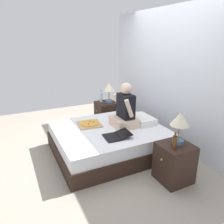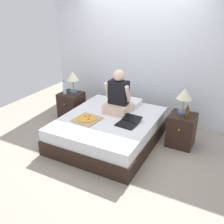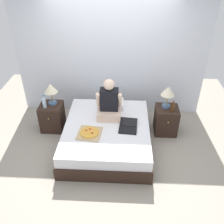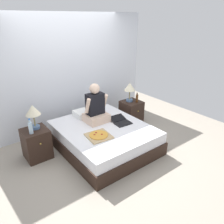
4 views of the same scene
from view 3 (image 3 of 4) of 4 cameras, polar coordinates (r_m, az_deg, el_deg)
The scene contains 13 objects.
ground_plane at distance 4.87m, azimuth -1.13°, elevation -7.42°, with size 5.96×5.96×0.00m, color #9E9384.
wall_back at distance 5.32m, azimuth -0.32°, elevation 12.28°, with size 3.96×0.12×2.50m, color silver.
bed at distance 4.72m, azimuth -1.16°, elevation -5.35°, with size 1.59×1.88×0.46m.
nightstand_left at distance 5.26m, azimuth -13.51°, elevation -1.04°, with size 0.44×0.47×0.56m.
lamp_on_left_nightstand at distance 4.98m, azimuth -13.84°, elevation 5.02°, with size 0.26×0.26×0.45m.
water_bottle at distance 5.00m, azimuth -15.23°, elevation 2.09°, with size 0.07×0.07×0.28m.
nightstand_right at distance 5.13m, azimuth 12.22°, elevation -1.81°, with size 0.44×0.47×0.56m.
lamp_on_right_nightstand at distance 4.85m, azimuth 12.65°, elevation 4.39°, with size 0.26×0.26×0.45m.
beer_bottle at distance 4.86m, azimuth 13.71°, elevation 1.10°, with size 0.06×0.06×0.23m.
pillow at distance 5.08m, azimuth -0.35°, elevation 1.90°, with size 0.52×0.34×0.12m, color white.
person_seated at distance 4.66m, azimuth -0.65°, elevation 1.92°, with size 0.47×0.40×0.78m.
laptop at distance 4.50m, azimuth 3.68°, elevation -3.54°, with size 0.35×0.44×0.07m.
pizza_box at distance 4.39m, azimuth -5.16°, elevation -4.80°, with size 0.44×0.44×0.05m.
Camera 3 is at (0.28, -3.64, 3.22)m, focal length 40.00 mm.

